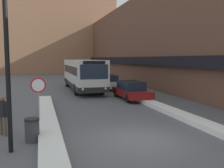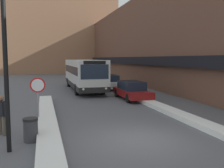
% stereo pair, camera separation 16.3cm
% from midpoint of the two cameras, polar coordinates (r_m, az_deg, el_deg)
% --- Properties ---
extents(ground_plane, '(160.00, 160.00, 0.00)m').
position_cam_midpoint_polar(ground_plane, '(10.50, 6.88, -12.48)').
color(ground_plane, '#515156').
extents(building_row_right, '(5.50, 60.00, 10.88)m').
position_cam_midpoint_polar(building_row_right, '(36.02, 7.10, 9.18)').
color(building_row_right, brown).
rests_on(building_row_right, ground_plane).
extents(building_backdrop_far, '(26.00, 8.00, 19.18)m').
position_cam_midpoint_polar(building_backdrop_far, '(59.18, -12.02, 11.81)').
color(building_backdrop_far, '#996B4C').
rests_on(building_backdrop_far, ground_plane).
extents(snow_bank_left, '(0.90, 16.83, 0.31)m').
position_cam_midpoint_polar(snow_bank_left, '(12.52, -14.15, -8.86)').
color(snow_bank_left, silver).
rests_on(snow_bank_left, ground_plane).
extents(snow_bank_right, '(0.90, 18.13, 0.27)m').
position_cam_midpoint_polar(snow_bank_right, '(13.17, 19.60, -8.36)').
color(snow_bank_right, silver).
rests_on(snow_bank_right, ground_plane).
extents(city_bus, '(2.70, 11.80, 3.15)m').
position_cam_midpoint_polar(city_bus, '(26.27, -6.35, 2.36)').
color(city_bus, silver).
rests_on(city_bus, ground_plane).
extents(parked_car_front, '(1.90, 4.81, 1.45)m').
position_cam_midpoint_polar(parked_car_front, '(20.37, 4.77, -1.40)').
color(parked_car_front, maroon).
rests_on(parked_car_front, ground_plane).
extents(parked_car_middle, '(1.86, 4.79, 1.53)m').
position_cam_midpoint_polar(parked_car_middle, '(27.17, -0.49, 0.49)').
color(parked_car_middle, silver).
rests_on(parked_car_middle, ground_plane).
extents(stop_sign, '(0.76, 0.08, 2.34)m').
position_cam_midpoint_polar(stop_sign, '(13.15, -16.26, -1.37)').
color(stop_sign, gray).
rests_on(stop_sign, ground_plane).
extents(street_lamp, '(1.46, 0.36, 5.93)m').
position_cam_midpoint_polar(street_lamp, '(9.24, -20.99, 8.04)').
color(street_lamp, black).
rests_on(street_lamp, ground_plane).
extents(pedestrian, '(0.45, 0.50, 1.72)m').
position_cam_midpoint_polar(pedestrian, '(11.68, -23.52, -5.79)').
color(pedestrian, brown).
rests_on(pedestrian, ground_plane).
extents(trash_bin, '(0.59, 0.59, 0.95)m').
position_cam_midpoint_polar(trash_bin, '(10.53, -17.66, -9.93)').
color(trash_bin, '#38383D').
rests_on(trash_bin, ground_plane).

